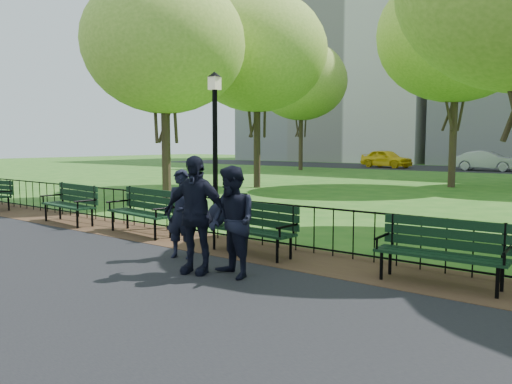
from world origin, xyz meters
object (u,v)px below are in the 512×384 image
Objects in this scene: park_bench_left_a at (144,206)px; lamppost at (215,143)px; tree_mid_w at (257,52)px; person_mid at (232,222)px; park_bench_right_a at (442,245)px; tree_far_c at (457,34)px; sedan_silver at (487,161)px; park_bench_left_b at (72,199)px; park_bench_main at (240,219)px; tree_near_w at (164,44)px; taxi at (386,159)px; tree_far_w at (301,81)px; person_left at (182,214)px; person_right at (195,214)px.

lamppost reaches higher than park_bench_left_a.
tree_mid_w is 5.16× the size of person_mid.
park_bench_right_a is 0.19× the size of tree_far_c.
sedan_silver reaches higher than park_bench_left_a.
park_bench_left_b is 18.49m from tree_far_c.
lamppost reaches higher than park_bench_main.
tree_mid_w is at bearing 96.19° from tree_near_w.
lamppost is at bearing 80.80° from park_bench_left_a.
taxi is at bearing 128.35° from person_mid.
person_mid is at bearing -83.79° from tree_far_c.
person_mid is (3.95, -1.60, 0.23)m from park_bench_left_a.
tree_far_w is at bearing 123.76° from park_bench_right_a.
person_mid is at bearing -15.65° from park_bench_left_a.
park_bench_left_a is 0.21× the size of tree_far_w.
park_bench_left_a is 32.00m from sedan_silver.
park_bench_left_a is at bearing -177.89° from park_bench_main.
lamppost is 3.73m from person_left.
tree_near_w is 0.79× the size of tree_far_c.
park_bench_left_b is 6.72m from person_mid.
taxi is (-2.59, 21.09, -5.40)m from tree_mid_w.
tree_far_c is 6.28× the size of person_left.
taxi is at bearing 104.32° from park_bench_left_b.
park_bench_left_a is at bearing -177.07° from sedan_silver.
park_bench_left_a is 13.35m from tree_mid_w.
tree_far_c reaches higher than person_mid.
tree_far_c is at bearing 115.40° from person_mid.
park_bench_right_a is 0.21× the size of tree_mid_w.
person_mid is at bearing -49.21° from park_bench_main.
tree_mid_w reaches higher than park_bench_left_a.
park_bench_main is 33.96m from taxi.
tree_near_w is at bearing 115.03° from person_left.
tree_mid_w is (-0.67, 6.21, 0.67)m from tree_near_w.
person_mid reaches higher than sedan_silver.
park_bench_left_b is 0.45× the size of sedan_silver.
park_bench_right_a is at bearing -165.40° from sedan_silver.
park_bench_right_a is at bearing -74.38° from tree_far_c.
tree_mid_w is 5.56× the size of person_left.
person_mid is at bearing -44.95° from lamppost.
person_mid reaches higher than park_bench_left_a.
tree_mid_w is at bearing 121.61° from park_bench_left_a.
park_bench_right_a is 35.19m from taxi.
sedan_silver is (-6.56, 32.03, 0.15)m from park_bench_right_a.
park_bench_left_b is at bearing -105.30° from tree_far_c.
park_bench_right_a is 0.42× the size of sedan_silver.
lamppost is 0.38× the size of tree_far_c.
tree_near_w is at bearing 162.07° from person_mid.
park_bench_left_b is at bearing 148.81° from person_right.
park_bench_right_a is 0.49× the size of lamppost.
taxi is (-10.15, 33.23, -0.05)m from person_left.
sedan_silver is (-2.86, 32.15, 0.11)m from park_bench_main.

